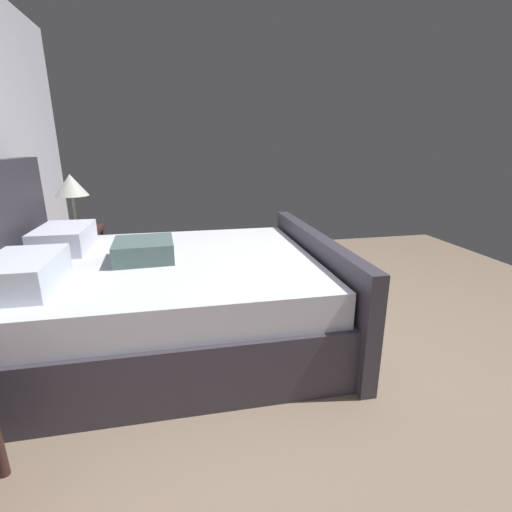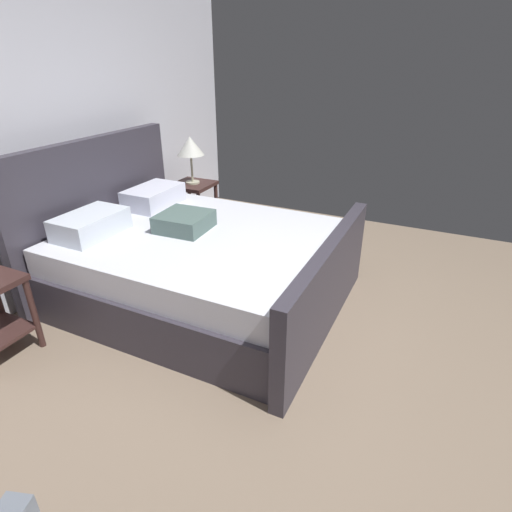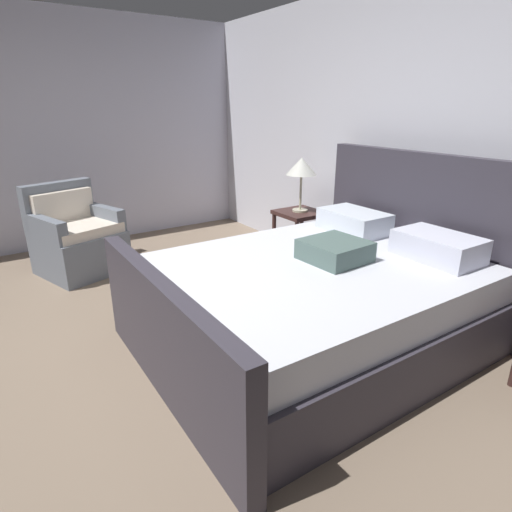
% 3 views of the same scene
% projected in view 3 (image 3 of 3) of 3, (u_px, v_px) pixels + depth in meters
% --- Properties ---
extents(ground_plane, '(5.91, 5.29, 0.02)m').
position_uv_depth(ground_plane, '(109.00, 374.00, 2.76)').
color(ground_plane, '#806D5A').
extents(wall_back, '(6.03, 0.12, 2.65)m').
position_uv_depth(wall_back, '(402.00, 143.00, 3.73)').
color(wall_back, silver).
rests_on(wall_back, ground).
extents(wall_side_left, '(0.12, 5.41, 2.65)m').
position_uv_depth(wall_side_left, '(17.00, 135.00, 4.66)').
color(wall_side_left, silver).
rests_on(wall_side_left, ground).
extents(bed, '(1.93, 2.33, 1.30)m').
position_uv_depth(bed, '(320.00, 296.00, 3.03)').
color(bed, '#36323C').
rests_on(bed, ground).
extents(nightstand_left, '(0.44, 0.44, 0.60)m').
position_uv_depth(nightstand_left, '(299.00, 230.00, 4.45)').
color(nightstand_left, '#39221F').
rests_on(nightstand_left, ground).
extents(table_lamp_left, '(0.31, 0.31, 0.55)m').
position_uv_depth(table_lamp_left, '(302.00, 168.00, 4.24)').
color(table_lamp_left, '#B7B293').
rests_on(table_lamp_left, nightstand_left).
extents(armchair, '(0.91, 0.91, 0.90)m').
position_uv_depth(armchair, '(76.00, 239.00, 4.33)').
color(armchair, slate).
rests_on(armchair, ground).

